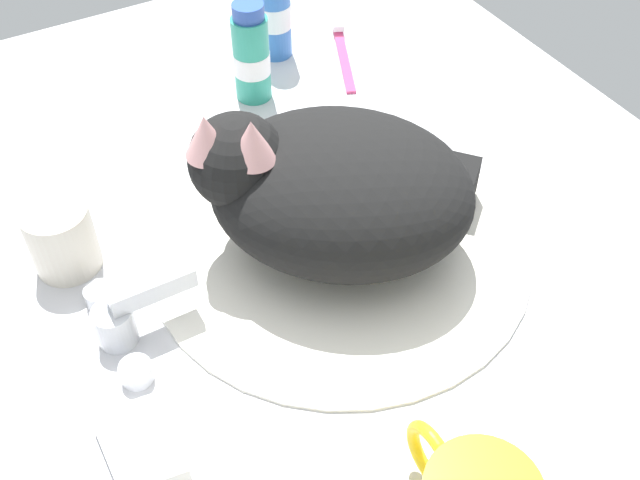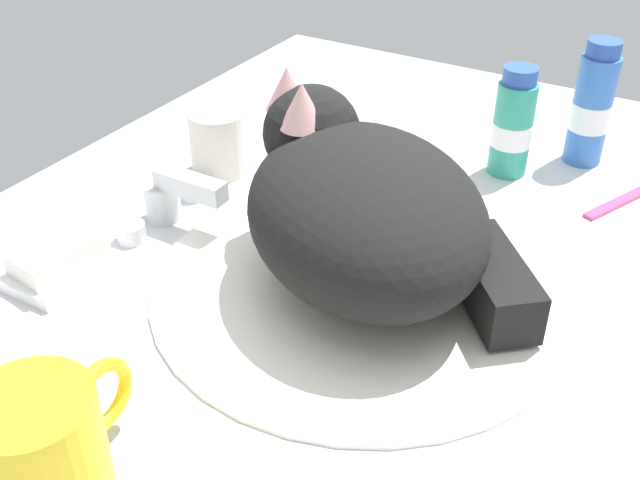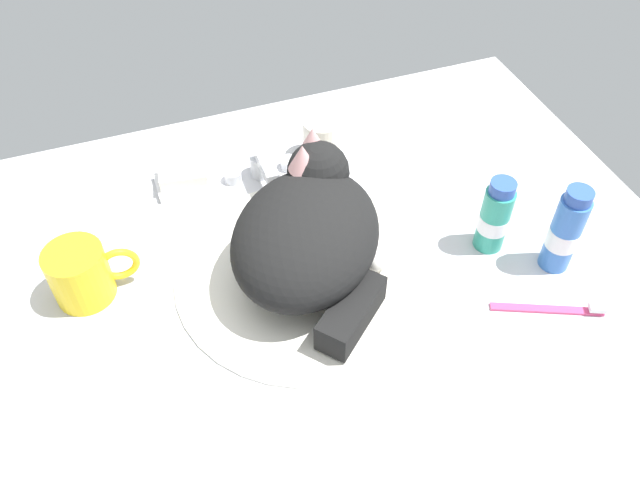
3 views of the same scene
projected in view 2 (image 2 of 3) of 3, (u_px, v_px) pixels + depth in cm
name	position (u px, v px, depth cm)	size (l,w,h in cm)	color
ground_plane	(362.00, 300.00, 68.84)	(110.00, 82.50, 3.00)	silver
sink_basin	(363.00, 283.00, 67.79)	(37.54, 37.54, 0.80)	white
faucet	(170.00, 199.00, 75.80)	(12.38, 9.51, 5.87)	silver
cat	(363.00, 206.00, 64.54)	(30.54, 31.99, 16.05)	black
coffee_mug	(44.00, 447.00, 47.37)	(12.12, 8.09, 8.32)	yellow
rinse_cup	(218.00, 142.00, 84.05)	(6.29, 6.29, 7.11)	silver
soap_dish	(60.00, 270.00, 69.00)	(9.00, 6.40, 1.20)	white
soap_bar	(56.00, 256.00, 68.10)	(7.47, 4.83, 2.05)	white
toothpaste_bottle	(513.00, 125.00, 82.73)	(4.38, 4.38, 12.23)	teal
mouthwash_bottle	(592.00, 107.00, 84.46)	(4.34, 4.34, 14.17)	#3870C6
toothbrush	(639.00, 190.00, 81.31)	(14.49, 7.31, 1.60)	#D83F72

